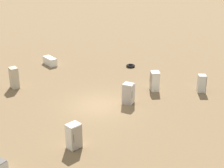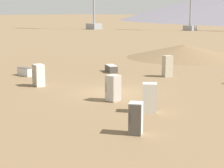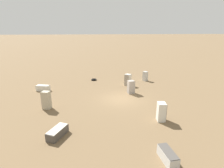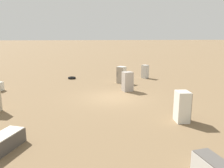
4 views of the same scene
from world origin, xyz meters
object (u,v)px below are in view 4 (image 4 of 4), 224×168
object	(u,v)px
discarded_fridge_5	(121,75)
scrap_tire	(72,78)
discarded_fridge_1	(4,142)
discarded_fridge_2	(145,72)
discarded_fridge_4	(128,82)
discarded_fridge_6	(182,107)

from	to	relation	value
discarded_fridge_5	scrap_tire	bearing A→B (deg)	12.31
discarded_fridge_1	discarded_fridge_2	distance (m)	17.21
discarded_fridge_1	discarded_fridge_4	xyz separation A→B (m)	(7.15, -8.32, 0.48)
discarded_fridge_6	discarded_fridge_2	bearing A→B (deg)	177.29
discarded_fridge_4	discarded_fridge_5	distance (m)	3.24
discarded_fridge_4	discarded_fridge_6	distance (m)	7.01
discarded_fridge_1	discarded_fridge_2	xyz separation A→B (m)	(11.88, -12.45, 0.40)
discarded_fridge_4	discarded_fridge_6	xyz separation A→B (m)	(-7.01, 0.04, 0.01)
discarded_fridge_5	scrap_tire	world-z (taller)	discarded_fridge_5
discarded_fridge_1	discarded_fridge_2	world-z (taller)	discarded_fridge_2
discarded_fridge_4	scrap_tire	size ratio (longest dim) A/B	1.91
scrap_tire	discarded_fridge_2	bearing A→B (deg)	-106.82
discarded_fridge_5	discarded_fridge_6	world-z (taller)	discarded_fridge_5
discarded_fridge_5	discarded_fridge_6	bearing A→B (deg)	140.95
discarded_fridge_2	discarded_fridge_4	bearing A→B (deg)	-68.82
discarded_fridge_2	discarded_fridge_6	bearing A→B (deg)	-47.23
discarded_fridge_4	discarded_fridge_5	bearing A→B (deg)	164.04
discarded_fridge_5	discarded_fridge_4	bearing A→B (deg)	131.95
discarded_fridge_5	scrap_tire	xyz separation A→B (m)	(3.83, 4.10, -0.69)
discarded_fridge_1	discarded_fridge_4	world-z (taller)	discarded_fridge_4
discarded_fridge_6	discarded_fridge_5	bearing A→B (deg)	-167.62
discarded_fridge_2	scrap_tire	world-z (taller)	discarded_fridge_2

